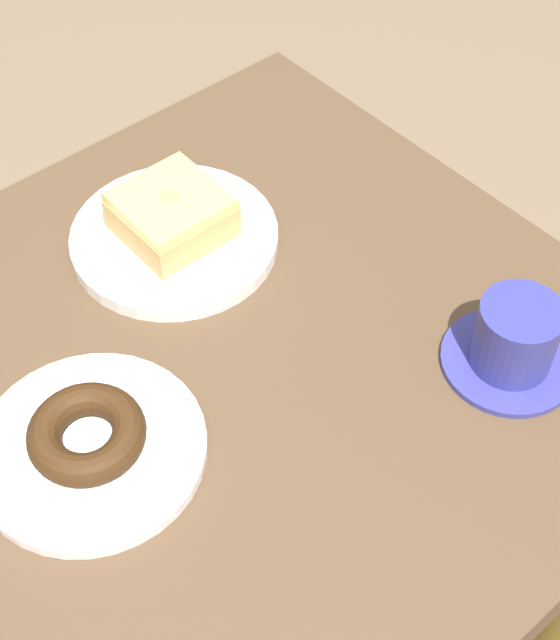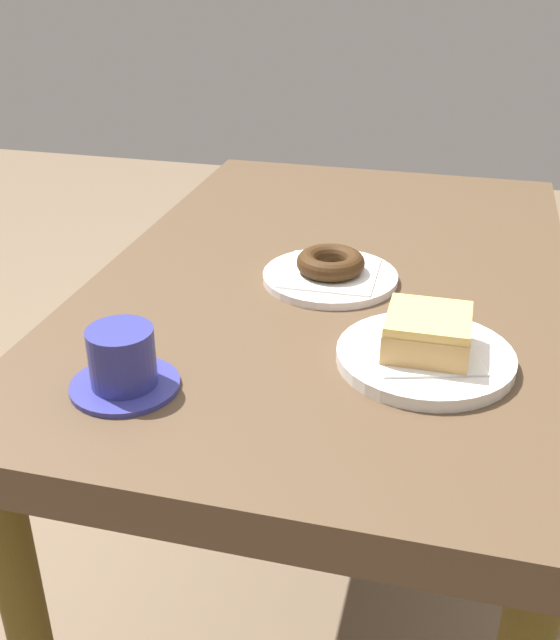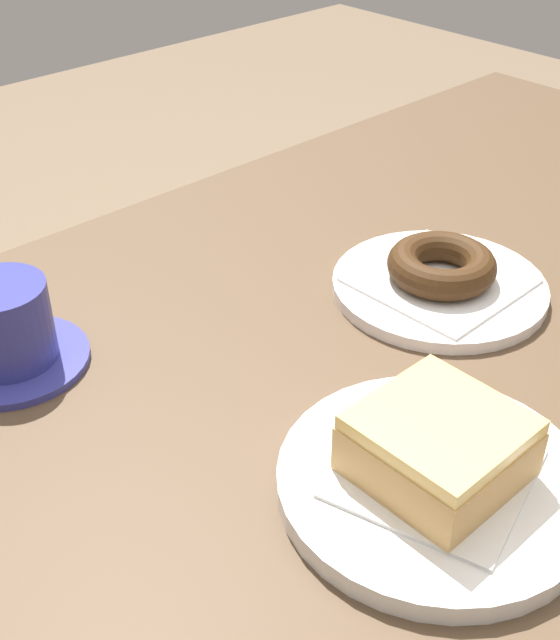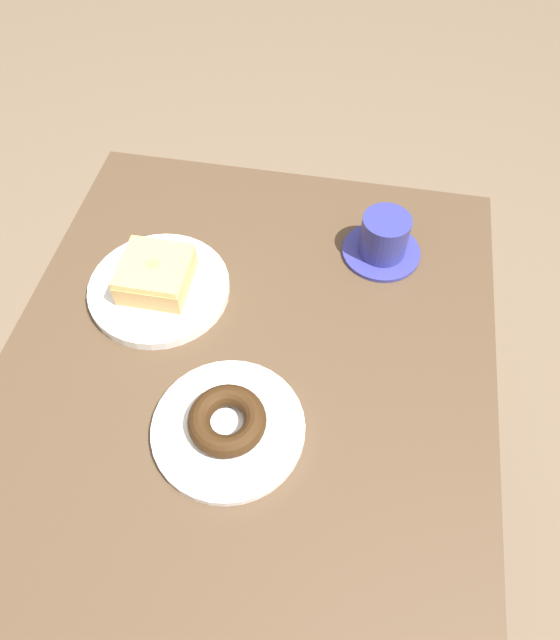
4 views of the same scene
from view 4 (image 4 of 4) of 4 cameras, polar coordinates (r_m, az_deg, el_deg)
ground_plane at (r=1.48m, az=-3.08°, el=-24.51°), size 6.00×6.00×0.00m
table at (r=0.83m, az=-5.19°, el=-15.65°), size 1.08×0.68×0.76m
plate_glazed_square at (r=0.89m, az=-11.72°, el=3.04°), size 0.21×0.21×0.02m
napkin_glazed_square at (r=0.88m, az=-11.82°, el=3.42°), size 0.15×0.15×0.00m
donut_glazed_square at (r=0.86m, az=-12.09°, el=4.43°), size 0.10×0.10×0.05m
plate_chocolate_ring at (r=0.76m, az=-5.36°, el=-10.47°), size 0.20×0.20×0.01m
napkin_chocolate_ring at (r=0.75m, az=-5.40°, el=-10.23°), size 0.14×0.14×0.00m
donut_chocolate_ring at (r=0.74m, az=-5.50°, el=-9.71°), size 0.10×0.10×0.03m
coffee_cup at (r=0.92m, az=10.12°, el=7.88°), size 0.12×0.12×0.07m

